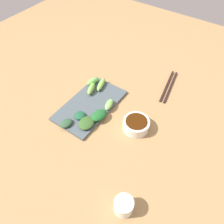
{
  "coord_description": "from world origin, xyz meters",
  "views": [
    {
      "loc": [
        -0.37,
        0.49,
        0.75
      ],
      "look_at": [
        -0.03,
        -0.01,
        0.05
      ],
      "focal_mm": 35.76,
      "sensor_mm": 36.0,
      "label": 1
    }
  ],
  "objects_px": {
    "sauce_bowl": "(136,124)",
    "tea_cup": "(124,206)",
    "chopsticks": "(169,86)",
    "serving_plate": "(90,105)"
  },
  "relations": [
    {
      "from": "tea_cup",
      "to": "sauce_bowl",
      "type": "bearing_deg",
      "value": -66.14
    },
    {
      "from": "sauce_bowl",
      "to": "chopsticks",
      "type": "xyz_separation_m",
      "value": [
        -0.0,
        -0.3,
        -0.02
      ]
    },
    {
      "from": "sauce_bowl",
      "to": "chopsticks",
      "type": "bearing_deg",
      "value": -90.71
    },
    {
      "from": "sauce_bowl",
      "to": "chopsticks",
      "type": "distance_m",
      "value": 0.3
    },
    {
      "from": "chopsticks",
      "to": "sauce_bowl",
      "type": "bearing_deg",
      "value": 79.03
    },
    {
      "from": "serving_plate",
      "to": "tea_cup",
      "type": "bearing_deg",
      "value": 141.53
    },
    {
      "from": "chopsticks",
      "to": "tea_cup",
      "type": "relative_size",
      "value": 3.78
    },
    {
      "from": "sauce_bowl",
      "to": "tea_cup",
      "type": "relative_size",
      "value": 1.74
    },
    {
      "from": "serving_plate",
      "to": "chopsticks",
      "type": "xyz_separation_m",
      "value": [
        -0.23,
        -0.31,
        -0.0
      ]
    },
    {
      "from": "sauce_bowl",
      "to": "serving_plate",
      "type": "height_order",
      "value": "sauce_bowl"
    }
  ]
}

